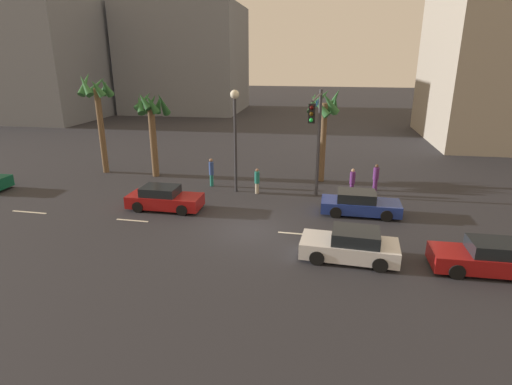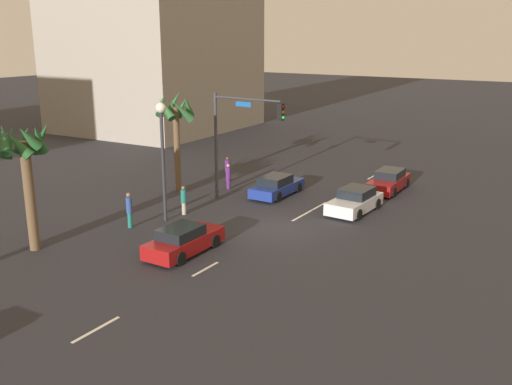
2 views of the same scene
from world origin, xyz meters
TOP-DOWN VIEW (x-y plane):
  - ground_plane at (0.00, 0.00)m, footprint 220.00×220.00m
  - lane_stripe_1 at (-12.94, 0.00)m, footprint 2.19×0.14m
  - lane_stripe_2 at (-6.55, 0.00)m, footprint 1.85×0.14m
  - lane_stripe_3 at (2.70, 0.00)m, footprint 2.46×0.14m
  - lane_stripe_4 at (4.83, 0.00)m, footprint 1.91×0.14m
  - lane_stripe_5 at (13.82, 0.00)m, footprint 2.17×0.14m
  - lane_stripe_6 at (16.50, 0.00)m, footprint 2.23×0.14m
  - car_0 at (4.97, -2.23)m, footprint 4.26×2.09m
  - car_2 at (5.57, 3.41)m, footprint 4.36×1.88m
  - car_3 at (-5.54, 2.04)m, footprint 4.30×1.86m
  - car_4 at (10.54, -2.28)m, footprint 4.50×1.91m
  - traffic_signal at (2.95, 4.68)m, footprint 0.47×5.07m
  - streetlamp at (-2.22, 6.04)m, footprint 0.56×0.56m
  - pedestrian_0 at (5.25, 6.96)m, footprint 0.36×0.36m
  - pedestrian_1 at (6.80, 8.10)m, footprint 0.39×0.39m
  - pedestrian_2 at (-0.78, 5.89)m, footprint 0.45×0.45m
  - pedestrian_3 at (-4.15, 6.86)m, footprint 0.34×0.34m
  - palm_tree_0 at (-8.98, 8.46)m, footprint 2.58×2.38m
  - palm_tree_1 at (3.16, 9.58)m, footprint 2.53×2.78m

SIDE VIEW (x-z plane):
  - ground_plane at x=0.00m, z-range 0.00..0.00m
  - lane_stripe_1 at x=-12.94m, z-range 0.00..0.01m
  - lane_stripe_2 at x=-6.55m, z-range 0.00..0.01m
  - lane_stripe_3 at x=2.70m, z-range 0.00..0.01m
  - lane_stripe_4 at x=4.83m, z-range 0.00..0.01m
  - lane_stripe_5 at x=13.82m, z-range 0.00..0.01m
  - lane_stripe_6 at x=16.50m, z-range 0.00..0.01m
  - car_2 at x=5.57m, z-range -0.05..1.28m
  - car_3 at x=-5.54m, z-range -0.05..1.31m
  - car_4 at x=10.54m, z-range -0.05..1.33m
  - car_0 at x=4.97m, z-range -0.06..1.35m
  - pedestrian_2 at x=-0.78m, z-range 0.05..1.73m
  - pedestrian_0 at x=5.25m, z-range 0.05..1.74m
  - pedestrian_1 at x=6.80m, z-range 0.04..1.82m
  - pedestrian_3 at x=-4.15m, z-range 0.08..2.02m
  - traffic_signal at x=2.95m, z-range 1.16..7.80m
  - streetlamp at x=-2.22m, z-range 1.28..7.83m
  - palm_tree_0 at x=-8.98m, z-range 1.48..7.71m
  - palm_tree_1 at x=3.16m, z-range 1.65..8.18m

